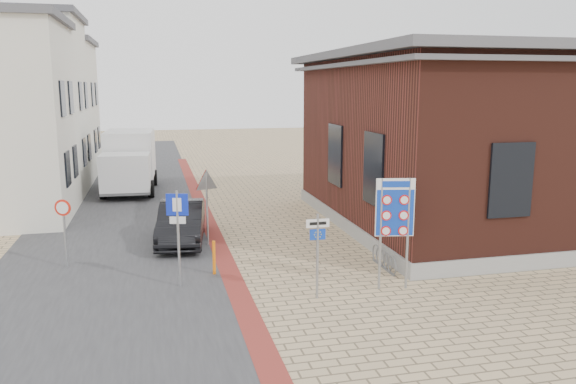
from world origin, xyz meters
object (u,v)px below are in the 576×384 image
essen_sign (318,243)px  parking_sign (178,221)px  bollard (214,258)px  sedan (182,222)px  box_truck (129,161)px  border_sign (395,210)px

essen_sign → parking_sign: parking_sign is taller
bollard → sedan: bearing=100.9°
sedan → parking_sign: bearing=-86.8°
box_truck → border_sign: box_truck is taller
box_truck → sedan: bearing=-75.9°
box_truck → parking_sign: bearing=-80.4°
box_truck → bollard: 14.75m
border_sign → essen_sign: border_sign is taller
essen_sign → parking_sign: (-3.46, 1.70, 0.38)m
box_truck → essen_sign: (5.28, -16.93, -0.13)m
parking_sign → sedan: bearing=100.7°
sedan → essen_sign: essen_sign is taller
sedan → border_sign: bearing=-41.9°
parking_sign → box_truck: bearing=111.2°
box_truck → essen_sign: 17.73m
essen_sign → border_sign: bearing=5.7°
box_truck → parking_sign: (1.82, -15.23, 0.25)m
box_truck → parking_sign: box_truck is taller
border_sign → essen_sign: (-2.22, -0.20, -0.73)m
essen_sign → parking_sign: 3.87m
sedan → box_truck: size_ratio=0.71×
bollard → essen_sign: bearing=-45.9°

